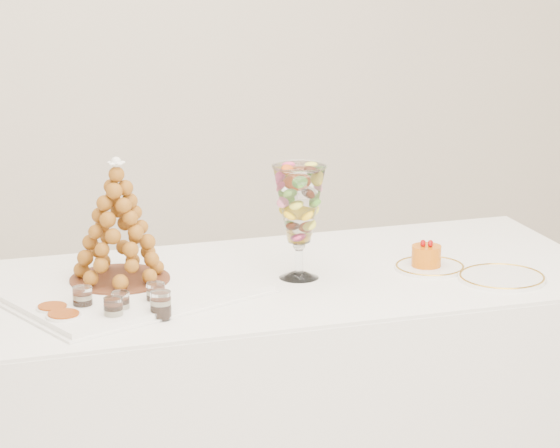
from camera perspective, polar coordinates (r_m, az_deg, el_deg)
name	(u,v)px	position (r m, az deg, el deg)	size (l,w,h in m)	color
buffet_table	(241,413)	(3.82, -1.71, -8.14)	(2.12, 0.94, 0.79)	white
lace_tray	(129,290)	(3.60, -6.49, -2.84)	(0.63, 0.47, 0.02)	white
macaron_vase	(299,206)	(3.66, 0.83, 0.79)	(0.15, 0.15, 0.32)	white
cake_plate	(430,267)	(3.82, 6.46, -1.87)	(0.20, 0.20, 0.01)	white
spare_plate	(502,278)	(3.75, 9.53, -2.30)	(0.25, 0.25, 0.01)	white
verrine_a	(83,300)	(3.46, -8.49, -3.24)	(0.05, 0.05, 0.07)	white
verrine_b	(120,304)	(3.42, -6.88, -3.44)	(0.05, 0.05, 0.06)	white
verrine_c	(156,295)	(3.48, -5.37, -3.07)	(0.05, 0.05, 0.07)	white
verrine_d	(113,310)	(3.37, -7.18, -3.70)	(0.05, 0.05, 0.07)	white
verrine_e	(161,305)	(3.39, -5.15, -3.51)	(0.05, 0.05, 0.07)	white
ramekin_back	(53,312)	(3.45, -9.76, -3.74)	(0.08, 0.08, 0.03)	white
ramekin_front	(64,320)	(3.38, -9.29, -4.08)	(0.09, 0.09, 0.03)	white
croquembouche	(118,221)	(3.61, -6.99, 0.13)	(0.28, 0.28, 0.34)	#5F2E18
mousse_cake	(426,255)	(3.81, 6.32, -1.35)	(0.08, 0.08, 0.07)	#D26209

